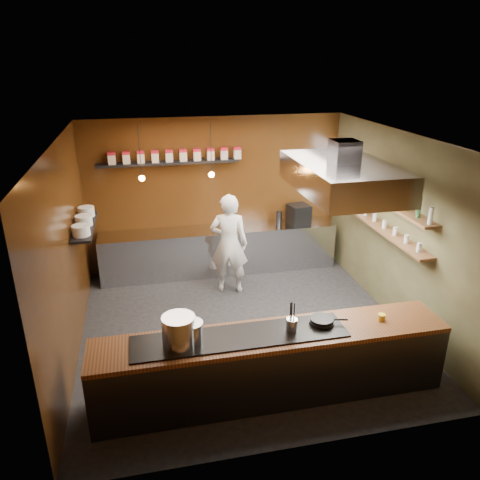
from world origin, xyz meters
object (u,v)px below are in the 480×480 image
object	(u,v)px
espresso_machine	(299,214)
stockpot_large	(179,331)
chef	(229,244)
extractor_hood	(342,176)
stockpot_small	(191,332)

from	to	relation	value
espresso_machine	stockpot_large	bearing A→B (deg)	-136.12
stockpot_large	chef	world-z (taller)	chef
extractor_hood	stockpot_large	bearing A→B (deg)	-152.95
extractor_hood	espresso_machine	bearing A→B (deg)	83.16
extractor_hood	stockpot_small	world-z (taller)	extractor_hood
extractor_hood	stockpot_small	xyz separation A→B (m)	(-2.29, -1.21, -1.43)
espresso_machine	chef	xyz separation A→B (m)	(-1.58, -0.82, -0.17)
extractor_hood	stockpot_small	size ratio (longest dim) A/B	7.05
extractor_hood	espresso_machine	distance (m)	2.91
chef	espresso_machine	bearing A→B (deg)	-137.06
stockpot_large	espresso_machine	distance (m)	4.66
extractor_hood	stockpot_small	bearing A→B (deg)	-152.15
extractor_hood	stockpot_large	xyz separation A→B (m)	(-2.43, -1.24, -1.38)
extractor_hood	espresso_machine	size ratio (longest dim) A/B	5.11
stockpot_small	espresso_machine	distance (m)	4.55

